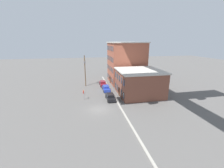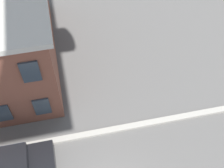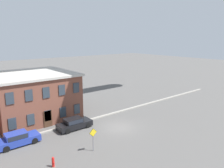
% 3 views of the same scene
% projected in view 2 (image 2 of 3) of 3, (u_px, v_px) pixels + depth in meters
% --- Properties ---
extents(kerb_strip, '(56.00, 0.36, 0.16)m').
position_uv_depth(kerb_strip, '(96.00, 133.00, 17.90)').
color(kerb_strip, '#9E998E').
rests_on(kerb_strip, ground_plane).
extents(car_black, '(4.40, 1.92, 1.43)m').
position_uv_depth(car_black, '(10.00, 164.00, 16.07)').
color(car_black, black).
rests_on(car_black, ground_plane).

